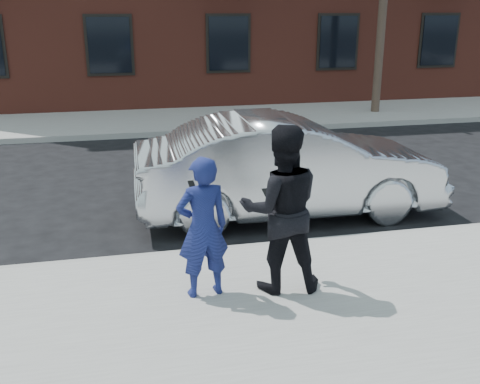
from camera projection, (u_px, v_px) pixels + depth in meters
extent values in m
plane|color=black|center=(426.00, 292.00, 6.97)|extent=(100.00, 100.00, 0.00)
cube|color=gray|center=(438.00, 296.00, 6.71)|extent=(50.00, 3.50, 0.15)
cube|color=#999691|center=(372.00, 239.00, 8.38)|extent=(50.00, 0.10, 0.15)
cube|color=gray|center=(237.00, 118.00, 17.37)|extent=(50.00, 3.50, 0.15)
cube|color=#999691|center=(250.00, 130.00, 15.70)|extent=(50.00, 0.10, 0.15)
cube|color=black|center=(338.00, 42.00, 19.06)|extent=(1.30, 0.06, 1.70)
cylinder|color=#3C2C23|center=(380.00, 44.00, 17.37)|extent=(0.26, 0.26, 4.20)
imported|color=#B7BABF|center=(288.00, 167.00, 9.32)|extent=(5.11, 1.85, 1.68)
imported|color=navy|center=(203.00, 228.00, 6.37)|extent=(0.66, 0.49, 1.67)
cube|color=black|center=(192.00, 185.00, 6.41)|extent=(0.09, 0.14, 0.08)
imported|color=black|center=(281.00, 209.00, 6.48)|extent=(1.04, 0.85, 2.00)
cube|color=black|center=(266.00, 192.00, 6.58)|extent=(0.08, 0.14, 0.06)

